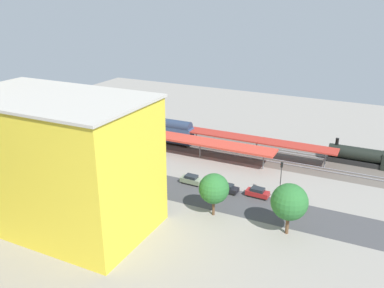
{
  "coord_description": "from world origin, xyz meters",
  "views": [
    {
      "loc": [
        -28.81,
        64.27,
        34.55
      ],
      "look_at": [
        3.55,
        -0.52,
        7.55
      ],
      "focal_mm": 37.92,
      "sensor_mm": 36.0,
      "label": 1
    }
  ],
  "objects_px": {
    "box_truck_0": "(126,180)",
    "street_tree_0": "(134,165)",
    "box_truck_1": "(63,170)",
    "street_tree_2": "(214,189)",
    "parked_car_3": "(191,180)",
    "box_truck_2": "(105,173)",
    "locomotive": "(365,157)",
    "construction_building": "(58,163)",
    "parked_car_0": "(294,202)",
    "street_tree_1": "(289,202)",
    "parked_car_1": "(258,193)",
    "traffic_light": "(281,175)",
    "freight_coach_far": "(159,129)",
    "platform_canopy_far": "(226,135)",
    "platform_canopy_near": "(171,137)",
    "parked_car_2": "(226,188)"
  },
  "relations": [
    {
      "from": "platform_canopy_near",
      "to": "freight_coach_far",
      "type": "height_order",
      "value": "freight_coach_far"
    },
    {
      "from": "box_truck_0",
      "to": "street_tree_0",
      "type": "xyz_separation_m",
      "value": [
        -3.26,
        1.49,
        4.21
      ]
    },
    {
      "from": "locomotive",
      "to": "box_truck_0",
      "type": "bearing_deg",
      "value": 38.77
    },
    {
      "from": "box_truck_1",
      "to": "street_tree_2",
      "type": "height_order",
      "value": "street_tree_2"
    },
    {
      "from": "platform_canopy_near",
      "to": "freight_coach_far",
      "type": "xyz_separation_m",
      "value": [
        6.42,
        -5.28,
        -0.65
      ]
    },
    {
      "from": "parked_car_0",
      "to": "street_tree_0",
      "type": "bearing_deg",
      "value": 17.42
    },
    {
      "from": "locomotive",
      "to": "street_tree_2",
      "type": "relative_size",
      "value": 2.04
    },
    {
      "from": "parked_car_1",
      "to": "street_tree_2",
      "type": "height_order",
      "value": "street_tree_2"
    },
    {
      "from": "locomotive",
      "to": "platform_canopy_near",
      "type": "bearing_deg",
      "value": 16.27
    },
    {
      "from": "platform_canopy_far",
      "to": "parked_car_2",
      "type": "height_order",
      "value": "platform_canopy_far"
    },
    {
      "from": "box_truck_1",
      "to": "box_truck_2",
      "type": "distance_m",
      "value": 8.59
    },
    {
      "from": "locomotive",
      "to": "street_tree_1",
      "type": "bearing_deg",
      "value": 76.22
    },
    {
      "from": "platform_canopy_far",
      "to": "street_tree_1",
      "type": "bearing_deg",
      "value": 127.6
    },
    {
      "from": "construction_building",
      "to": "locomotive",
      "type": "bearing_deg",
      "value": -132.58
    },
    {
      "from": "freight_coach_far",
      "to": "box_truck_2",
      "type": "distance_m",
      "value": 24.62
    },
    {
      "from": "parked_car_3",
      "to": "box_truck_1",
      "type": "distance_m",
      "value": 25.52
    },
    {
      "from": "locomotive",
      "to": "parked_car_1",
      "type": "xyz_separation_m",
      "value": [
        15.91,
        23.96,
        -1.07
      ]
    },
    {
      "from": "parked_car_0",
      "to": "box_truck_2",
      "type": "distance_m",
      "value": 36.05
    },
    {
      "from": "box_truck_2",
      "to": "street_tree_1",
      "type": "height_order",
      "value": "street_tree_1"
    },
    {
      "from": "platform_canopy_far",
      "to": "parked_car_3",
      "type": "bearing_deg",
      "value": 92.04
    },
    {
      "from": "freight_coach_far",
      "to": "street_tree_0",
      "type": "bearing_deg",
      "value": 112.36
    },
    {
      "from": "freight_coach_far",
      "to": "box_truck_2",
      "type": "relative_size",
      "value": 1.86
    },
    {
      "from": "platform_canopy_near",
      "to": "freight_coach_far",
      "type": "relative_size",
      "value": 2.7
    },
    {
      "from": "traffic_light",
      "to": "parked_car_3",
      "type": "bearing_deg",
      "value": 4.07
    },
    {
      "from": "box_truck_1",
      "to": "traffic_light",
      "type": "bearing_deg",
      "value": -165.91
    },
    {
      "from": "box_truck_1",
      "to": "box_truck_2",
      "type": "relative_size",
      "value": 0.98
    },
    {
      "from": "box_truck_0",
      "to": "street_tree_2",
      "type": "bearing_deg",
      "value": 174.6
    },
    {
      "from": "street_tree_0",
      "to": "street_tree_2",
      "type": "bearing_deg",
      "value": 178.92
    },
    {
      "from": "platform_canopy_far",
      "to": "box_truck_1",
      "type": "distance_m",
      "value": 36.41
    },
    {
      "from": "parked_car_0",
      "to": "parked_car_1",
      "type": "height_order",
      "value": "parked_car_0"
    },
    {
      "from": "platform_canopy_far",
      "to": "box_truck_0",
      "type": "height_order",
      "value": "platform_canopy_far"
    },
    {
      "from": "platform_canopy_near",
      "to": "box_truck_1",
      "type": "bearing_deg",
      "value": 60.25
    },
    {
      "from": "box_truck_0",
      "to": "street_tree_0",
      "type": "relative_size",
      "value": 1.01
    },
    {
      "from": "parked_car_1",
      "to": "box_truck_2",
      "type": "relative_size",
      "value": 0.43
    },
    {
      "from": "parked_car_0",
      "to": "street_tree_0",
      "type": "distance_m",
      "value": 28.6
    },
    {
      "from": "box_truck_0",
      "to": "locomotive",
      "type": "bearing_deg",
      "value": -141.23
    },
    {
      "from": "locomotive",
      "to": "construction_building",
      "type": "bearing_deg",
      "value": 48.01
    },
    {
      "from": "parked_car_1",
      "to": "box_truck_2",
      "type": "height_order",
      "value": "box_truck_2"
    },
    {
      "from": "parked_car_3",
      "to": "box_truck_2",
      "type": "distance_m",
      "value": 16.97
    },
    {
      "from": "street_tree_2",
      "to": "box_truck_1",
      "type": "bearing_deg",
      "value": 0.19
    },
    {
      "from": "parked_car_1",
      "to": "traffic_light",
      "type": "height_order",
      "value": "traffic_light"
    },
    {
      "from": "construction_building",
      "to": "street_tree_0",
      "type": "relative_size",
      "value": 3.34
    },
    {
      "from": "locomotive",
      "to": "traffic_light",
      "type": "relative_size",
      "value": 2.08
    },
    {
      "from": "parked_car_0",
      "to": "construction_building",
      "type": "height_order",
      "value": "construction_building"
    },
    {
      "from": "street_tree_0",
      "to": "parked_car_2",
      "type": "bearing_deg",
      "value": -149.66
    },
    {
      "from": "parked_car_0",
      "to": "street_tree_1",
      "type": "distance_m",
      "value": 9.96
    },
    {
      "from": "parked_car_2",
      "to": "street_tree_1",
      "type": "xyz_separation_m",
      "value": [
        -13.52,
        8.75,
        4.7
      ]
    },
    {
      "from": "freight_coach_far",
      "to": "box_truck_2",
      "type": "xyz_separation_m",
      "value": [
        -2.29,
        24.46,
        -1.56
      ]
    },
    {
      "from": "construction_building",
      "to": "box_truck_1",
      "type": "height_order",
      "value": "construction_building"
    },
    {
      "from": "box_truck_2",
      "to": "street_tree_0",
      "type": "bearing_deg",
      "value": 166.62
    }
  ]
}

